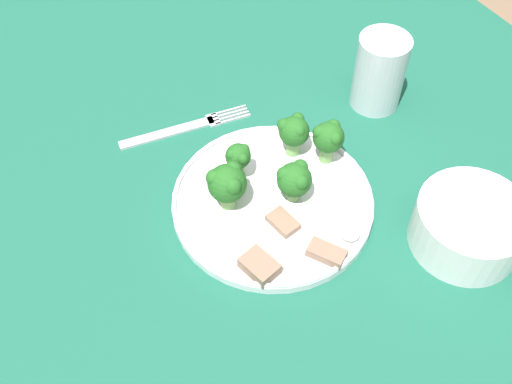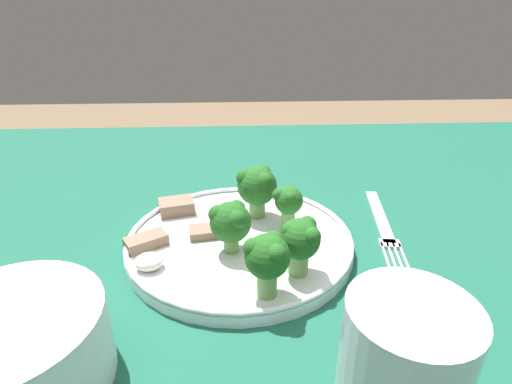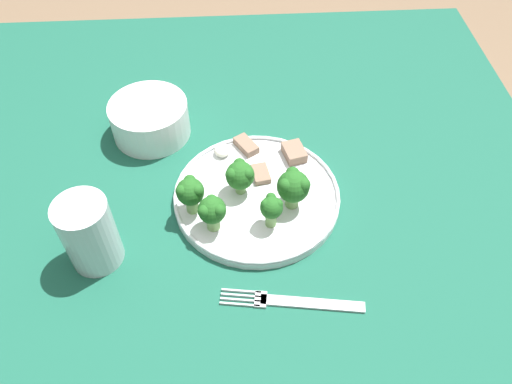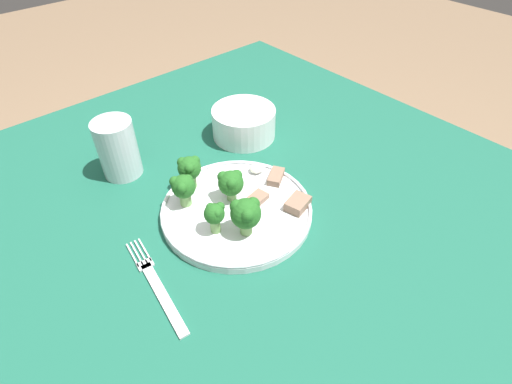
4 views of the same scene
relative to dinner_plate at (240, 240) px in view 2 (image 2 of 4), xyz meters
The scene contains 13 objects.
table 0.12m from the dinner_plate, 156.74° to the left, with size 1.22×1.05×0.74m.
dinner_plate is the anchor object (origin of this frame).
fork 0.19m from the dinner_plate, 168.34° to the right, with size 0.05×0.20×0.00m.
cream_bowl 0.24m from the dinner_plate, 46.67° to the left, with size 0.13×0.13×0.06m.
broccoli_floret_near_rim_left 0.07m from the dinner_plate, 162.60° to the right, with size 0.03×0.03×0.06m.
broccoli_floret_center_left 0.07m from the dinner_plate, 113.61° to the right, with size 0.05×0.05×0.07m.
broccoli_floret_back_left 0.11m from the dinner_plate, 103.71° to the left, with size 0.04×0.04×0.06m.
broccoli_floret_front_left 0.10m from the dinner_plate, 132.07° to the left, with size 0.04×0.04×0.06m.
broccoli_floret_center_back 0.05m from the dinner_plate, 69.91° to the left, with size 0.05×0.04×0.06m.
meat_slice_front_slice 0.04m from the dinner_plate, 12.80° to the right, with size 0.04×0.03×0.01m.
meat_slice_middle_slice 0.11m from the dinner_plate, ahead, with size 0.05×0.04×0.01m.
meat_slice_rear_slice 0.11m from the dinner_plate, 39.76° to the right, with size 0.05×0.04×0.02m.
sauce_dollop 0.11m from the dinner_plate, 29.31° to the left, with size 0.03×0.03×0.02m.
Camera 2 is at (0.06, 0.37, 1.00)m, focal length 28.00 mm.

